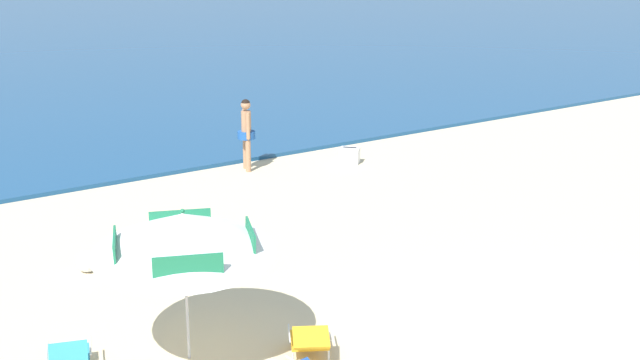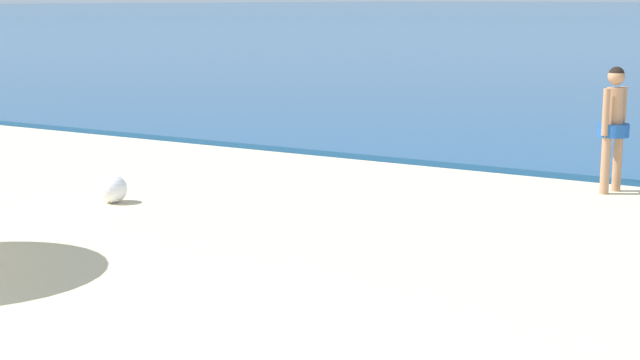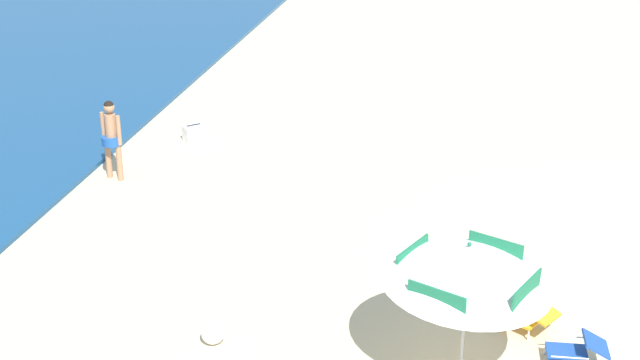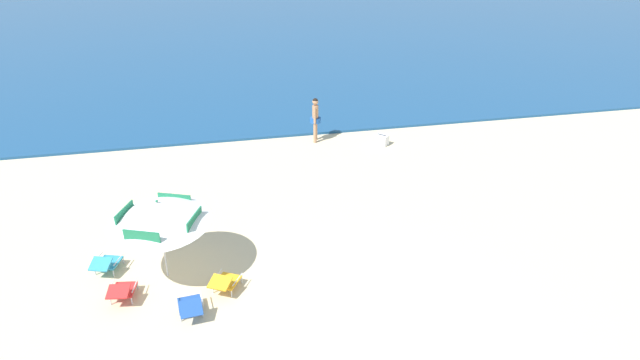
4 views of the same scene
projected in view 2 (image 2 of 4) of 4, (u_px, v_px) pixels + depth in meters
name	position (u px, v px, depth m)	size (l,w,h in m)	color
person_standing_near_shore	(614.00, 120.00, 13.37)	(0.43, 0.51, 1.77)	tan
beach_ball	(113.00, 189.00, 12.84)	(0.38, 0.38, 0.38)	white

